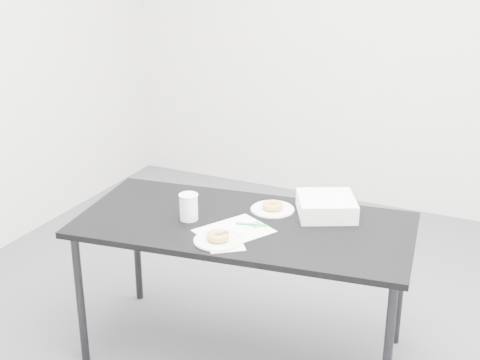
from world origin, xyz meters
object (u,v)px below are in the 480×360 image
at_px(pen, 251,224).
at_px(coffee_cup, 189,207).
at_px(donut_near, 218,236).
at_px(scorecard, 234,231).
at_px(donut_far, 273,206).
at_px(plate_far, 272,209).
at_px(bakery_box, 326,206).
at_px(table, 244,233).
at_px(plate_near, 218,240).

height_order(pen, coffee_cup, coffee_cup).
distance_m(pen, coffee_cup, 0.31).
bearing_deg(coffee_cup, donut_near, -32.84).
xyz_separation_m(scorecard, donut_far, (0.07, 0.30, 0.02)).
height_order(pen, donut_far, donut_far).
distance_m(plate_far, bakery_box, 0.27).
distance_m(table, pen, 0.08).
height_order(table, donut_far, donut_far).
height_order(scorecard, bakery_box, bakery_box).
height_order(donut_near, bakery_box, bakery_box).
bearing_deg(donut_far, donut_near, -100.82).
distance_m(table, bakery_box, 0.42).
xyz_separation_m(table, pen, (0.05, -0.02, 0.06)).
bearing_deg(plate_far, table, -108.69).
relative_size(donut_far, bakery_box, 0.38).
distance_m(donut_near, coffee_cup, 0.28).
height_order(table, bakery_box, bakery_box).
xyz_separation_m(plate_far, bakery_box, (0.26, 0.06, 0.04)).
relative_size(pen, donut_far, 1.43).
height_order(plate_near, coffee_cup, coffee_cup).
bearing_deg(donut_far, scorecard, -102.21).
distance_m(plate_far, coffee_cup, 0.43).
height_order(scorecard, donut_far, donut_far).
xyz_separation_m(scorecard, pen, (0.05, 0.09, 0.01)).
relative_size(table, donut_near, 16.02).
bearing_deg(donut_near, bakery_box, 55.18).
xyz_separation_m(donut_far, bakery_box, (0.26, 0.06, 0.02)).
height_order(scorecard, plate_far, plate_far).
relative_size(pen, plate_near, 0.66).
relative_size(table, plate_near, 7.52).
bearing_deg(scorecard, plate_near, -69.14).
bearing_deg(plate_near, donut_far, 79.18).
distance_m(plate_far, donut_far, 0.02).
bearing_deg(pen, donut_near, -121.58).
bearing_deg(plate_near, coffee_cup, 147.16).
distance_m(plate_near, plate_far, 0.44).
bearing_deg(coffee_cup, table, 18.29).
bearing_deg(bakery_box, donut_near, -151.50).
distance_m(table, plate_far, 0.21).
xyz_separation_m(pen, donut_far, (0.02, 0.22, 0.02)).
distance_m(donut_far, coffee_cup, 0.42).
distance_m(scorecard, donut_far, 0.31).
xyz_separation_m(table, scorecard, (0.00, -0.11, 0.06)).
height_order(plate_far, bakery_box, bakery_box).
relative_size(pen, plate_far, 0.67).
relative_size(scorecard, plate_far, 1.45).
height_order(donut_near, plate_far, donut_near).
bearing_deg(scorecard, plate_far, 106.11).
relative_size(donut_far, coffee_cup, 0.78).
bearing_deg(scorecard, pen, 89.33).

